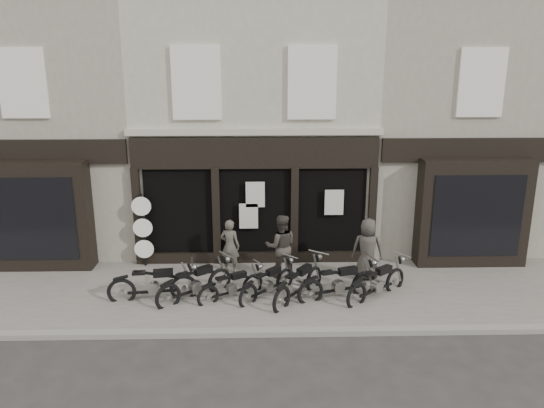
{
  "coord_description": "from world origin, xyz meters",
  "views": [
    {
      "loc": [
        0.12,
        -12.05,
        6.11
      ],
      "look_at": [
        0.46,
        1.6,
        2.3
      ],
      "focal_mm": 35.0,
      "sensor_mm": 36.0,
      "label": 1
    }
  ],
  "objects_px": {
    "man_centre": "(281,246)",
    "advert_sign_post": "(143,233)",
    "man_right": "(367,249)",
    "motorcycle_0": "(154,287)",
    "motorcycle_5": "(339,286)",
    "motorcycle_1": "(196,286)",
    "motorcycle_2": "(232,288)",
    "motorcycle_6": "(377,285)",
    "man_left": "(230,246)",
    "motorcycle_3": "(268,285)",
    "motorcycle_4": "(299,286)"
  },
  "relations": [
    {
      "from": "man_centre",
      "to": "advert_sign_post",
      "type": "bearing_deg",
      "value": -15.43
    },
    {
      "from": "motorcycle_1",
      "to": "man_left",
      "type": "distance_m",
      "value": 1.9
    },
    {
      "from": "man_left",
      "to": "advert_sign_post",
      "type": "xyz_separation_m",
      "value": [
        -2.55,
        0.51,
        0.22
      ]
    },
    {
      "from": "motorcycle_4",
      "to": "man_centre",
      "type": "height_order",
      "value": "man_centre"
    },
    {
      "from": "motorcycle_1",
      "to": "motorcycle_4",
      "type": "height_order",
      "value": "motorcycle_4"
    },
    {
      "from": "man_left",
      "to": "motorcycle_1",
      "type": "bearing_deg",
      "value": 81.52
    },
    {
      "from": "motorcycle_0",
      "to": "motorcycle_6",
      "type": "bearing_deg",
      "value": -7.02
    },
    {
      "from": "man_centre",
      "to": "man_right",
      "type": "height_order",
      "value": "man_centre"
    },
    {
      "from": "motorcycle_2",
      "to": "advert_sign_post",
      "type": "xyz_separation_m",
      "value": [
        -2.67,
        2.2,
        0.76
      ]
    },
    {
      "from": "motorcycle_1",
      "to": "advert_sign_post",
      "type": "xyz_separation_m",
      "value": [
        -1.74,
        2.17,
        0.7
      ]
    },
    {
      "from": "motorcycle_5",
      "to": "man_left",
      "type": "xyz_separation_m",
      "value": [
        -2.87,
        1.73,
        0.47
      ]
    },
    {
      "from": "motorcycle_0",
      "to": "motorcycle_1",
      "type": "bearing_deg",
      "value": -3.57
    },
    {
      "from": "motorcycle_3",
      "to": "motorcycle_0",
      "type": "bearing_deg",
      "value": 136.56
    },
    {
      "from": "motorcycle_5",
      "to": "man_right",
      "type": "distance_m",
      "value": 1.59
    },
    {
      "from": "motorcycle_0",
      "to": "motorcycle_1",
      "type": "xyz_separation_m",
      "value": [
        1.05,
        0.06,
        -0.01
      ]
    },
    {
      "from": "motorcycle_0",
      "to": "motorcycle_1",
      "type": "relative_size",
      "value": 1.2
    },
    {
      "from": "man_left",
      "to": "man_centre",
      "type": "relative_size",
      "value": 0.87
    },
    {
      "from": "motorcycle_0",
      "to": "motorcycle_2",
      "type": "height_order",
      "value": "motorcycle_0"
    },
    {
      "from": "motorcycle_1",
      "to": "motorcycle_5",
      "type": "bearing_deg",
      "value": -39.39
    },
    {
      "from": "motorcycle_3",
      "to": "man_centre",
      "type": "relative_size",
      "value": 0.9
    },
    {
      "from": "man_right",
      "to": "advert_sign_post",
      "type": "relative_size",
      "value": 0.75
    },
    {
      "from": "man_centre",
      "to": "advert_sign_post",
      "type": "relative_size",
      "value": 0.78
    },
    {
      "from": "man_centre",
      "to": "motorcycle_3",
      "type": "bearing_deg",
      "value": 69.28
    },
    {
      "from": "motorcycle_1",
      "to": "motorcycle_5",
      "type": "distance_m",
      "value": 3.68
    },
    {
      "from": "motorcycle_6",
      "to": "motorcycle_3",
      "type": "bearing_deg",
      "value": 139.06
    },
    {
      "from": "motorcycle_1",
      "to": "motorcycle_3",
      "type": "xyz_separation_m",
      "value": [
        1.86,
        0.08,
        -0.04
      ]
    },
    {
      "from": "motorcycle_2",
      "to": "advert_sign_post",
      "type": "bearing_deg",
      "value": 108.82
    },
    {
      "from": "motorcycle_3",
      "to": "motorcycle_4",
      "type": "distance_m",
      "value": 0.82
    },
    {
      "from": "man_right",
      "to": "motorcycle_5",
      "type": "bearing_deg",
      "value": 59.72
    },
    {
      "from": "motorcycle_3",
      "to": "man_right",
      "type": "bearing_deg",
      "value": -26.45
    },
    {
      "from": "motorcycle_4",
      "to": "man_left",
      "type": "xyz_separation_m",
      "value": [
        -1.85,
        1.74,
        0.47
      ]
    },
    {
      "from": "motorcycle_4",
      "to": "motorcycle_6",
      "type": "distance_m",
      "value": 2.02
    },
    {
      "from": "motorcycle_4",
      "to": "motorcycle_6",
      "type": "xyz_separation_m",
      "value": [
        2.02,
        0.02,
        -0.01
      ]
    },
    {
      "from": "motorcycle_2",
      "to": "man_centre",
      "type": "distance_m",
      "value": 1.97
    },
    {
      "from": "motorcycle_2",
      "to": "motorcycle_1",
      "type": "bearing_deg",
      "value": 146.52
    },
    {
      "from": "motorcycle_0",
      "to": "man_left",
      "type": "bearing_deg",
      "value": 35.9
    },
    {
      "from": "motorcycle_0",
      "to": "man_left",
      "type": "distance_m",
      "value": 2.57
    },
    {
      "from": "motorcycle_1",
      "to": "motorcycle_3",
      "type": "bearing_deg",
      "value": -35.87
    },
    {
      "from": "motorcycle_0",
      "to": "man_left",
      "type": "height_order",
      "value": "man_left"
    },
    {
      "from": "motorcycle_3",
      "to": "man_left",
      "type": "bearing_deg",
      "value": 77.37
    },
    {
      "from": "motorcycle_1",
      "to": "man_left",
      "type": "xyz_separation_m",
      "value": [
        0.8,
        1.66,
        0.48
      ]
    },
    {
      "from": "advert_sign_post",
      "to": "motorcycle_6",
      "type": "bearing_deg",
      "value": -23.16
    },
    {
      "from": "motorcycle_4",
      "to": "man_left",
      "type": "height_order",
      "value": "man_left"
    },
    {
      "from": "motorcycle_2",
      "to": "motorcycle_4",
      "type": "relative_size",
      "value": 0.88
    },
    {
      "from": "man_right",
      "to": "motorcycle_1",
      "type": "bearing_deg",
      "value": 22.31
    },
    {
      "from": "man_centre",
      "to": "man_right",
      "type": "bearing_deg",
      "value": 172.4
    },
    {
      "from": "man_centre",
      "to": "motorcycle_2",
      "type": "bearing_deg",
      "value": 42.0
    },
    {
      "from": "motorcycle_2",
      "to": "motorcycle_6",
      "type": "distance_m",
      "value": 3.74
    },
    {
      "from": "advert_sign_post",
      "to": "motorcycle_0",
      "type": "bearing_deg",
      "value": -76.68
    },
    {
      "from": "man_left",
      "to": "advert_sign_post",
      "type": "height_order",
      "value": "advert_sign_post"
    }
  ]
}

